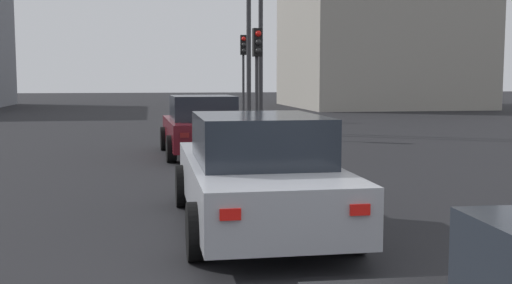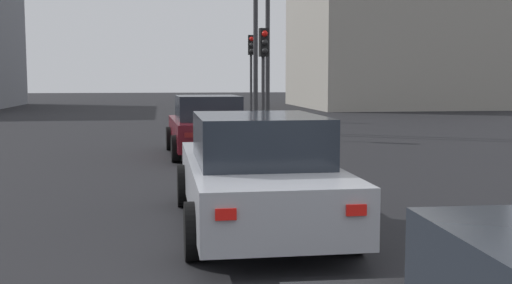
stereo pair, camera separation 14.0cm
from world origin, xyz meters
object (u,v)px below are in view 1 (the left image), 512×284
object	(u,v)px
car_maroon_lead	(202,127)
street_lamp_kerbside	(249,11)
traffic_light_near_left	(257,59)
car_silver_second	(256,173)
traffic_light_near_right	(243,59)
street_lamp_far	(261,0)

from	to	relation	value
car_maroon_lead	street_lamp_kerbside	size ratio (longest dim) A/B	0.57
car_maroon_lead	traffic_light_near_left	world-z (taller)	traffic_light_near_left
car_maroon_lead	car_silver_second	distance (m)	7.83
car_silver_second	traffic_light_near_left	size ratio (longest dim) A/B	1.32
traffic_light_near_left	traffic_light_near_right	distance (m)	8.65
street_lamp_kerbside	street_lamp_far	world-z (taller)	street_lamp_far
car_maroon_lead	street_lamp_kerbside	distance (m)	7.41
traffic_light_near_right	street_lamp_far	xyz separation A→B (m)	(-6.13, 0.28, 1.91)
street_lamp_far	street_lamp_kerbside	bearing A→B (deg)	133.81
street_lamp_far	car_maroon_lead	bearing A→B (deg)	157.91
traffic_light_near_right	street_lamp_far	distance (m)	6.43
car_maroon_lead	car_silver_second	bearing A→B (deg)	178.35
street_lamp_kerbside	street_lamp_far	xyz separation A→B (m)	(0.49, -0.51, 0.42)
traffic_light_near_right	street_lamp_kerbside	world-z (taller)	street_lamp_kerbside
street_lamp_kerbside	traffic_light_near_right	bearing A→B (deg)	-6.85
car_silver_second	traffic_light_near_left	bearing A→B (deg)	-9.78
street_lamp_kerbside	street_lamp_far	distance (m)	0.83
traffic_light_near_left	street_lamp_far	size ratio (longest dim) A/B	0.44
car_maroon_lead	street_lamp_far	world-z (taller)	street_lamp_far
car_maroon_lead	car_silver_second	size ratio (longest dim) A/B	0.88
car_silver_second	street_lamp_far	size ratio (longest dim) A/B	0.58
traffic_light_near_left	traffic_light_near_right	xyz separation A→B (m)	(8.61, -0.83, 0.26)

